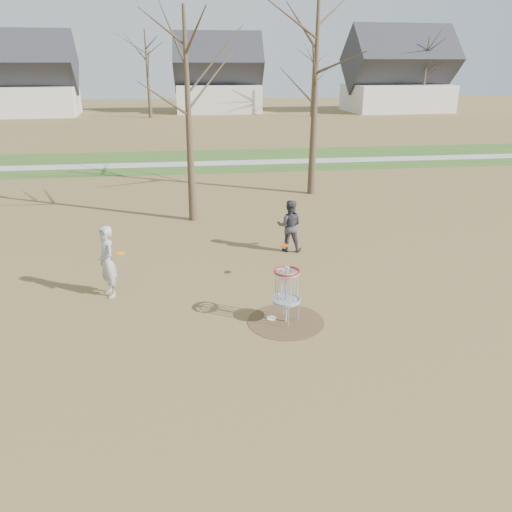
{
  "coord_description": "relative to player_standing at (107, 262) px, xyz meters",
  "views": [
    {
      "loc": [
        -2.07,
        -10.14,
        5.65
      ],
      "look_at": [
        -0.5,
        1.5,
        1.1
      ],
      "focal_mm": 35.0,
      "sensor_mm": 36.0,
      "label": 1
    }
  ],
  "objects": [
    {
      "name": "disc_grounded",
      "position": [
        3.93,
        -1.85,
        -0.92
      ],
      "size": [
        0.22,
        0.22,
        0.02
      ],
      "primitive_type": "cylinder",
      "color": "white",
      "rests_on": "dirt_circle"
    },
    {
      "name": "discs_in_play",
      "position": [
        2.6,
        0.11,
        0.17
      ],
      "size": [
        4.49,
        0.63,
        0.19
      ],
      "color": "#E5490C",
      "rests_on": "ground"
    },
    {
      "name": "player_standing",
      "position": [
        0.0,
        0.0,
        0.0
      ],
      "size": [
        0.7,
        0.81,
        1.87
      ],
      "primitive_type": "imported",
      "rotation": [
        0.0,
        0.0,
        -1.12
      ],
      "color": "#A5A5A5",
      "rests_on": "ground"
    },
    {
      "name": "dirt_circle",
      "position": [
        4.25,
        -2.02,
        -0.93
      ],
      "size": [
        1.8,
        1.8,
        0.01
      ],
      "primitive_type": "cylinder",
      "color": "#47331E",
      "rests_on": "ground"
    },
    {
      "name": "footpath",
      "position": [
        4.25,
        17.98,
        -0.92
      ],
      "size": [
        160.0,
        1.5,
        0.01
      ],
      "primitive_type": "cube",
      "color": "#9E9E99",
      "rests_on": "green_band"
    },
    {
      "name": "green_band",
      "position": [
        4.25,
        18.98,
        -0.93
      ],
      "size": [
        160.0,
        8.0,
        0.01
      ],
      "primitive_type": "cube",
      "color": "#2D5119",
      "rests_on": "ground"
    },
    {
      "name": "player_throwing",
      "position": [
        5.25,
        2.65,
        -0.1
      ],
      "size": [
        0.94,
        0.81,
        1.67
      ],
      "primitive_type": "imported",
      "rotation": [
        0.0,
        0.0,
        2.9
      ],
      "color": "#3A383E",
      "rests_on": "ground"
    },
    {
      "name": "disc_golf_basket",
      "position": [
        4.25,
        -2.02,
        -0.02
      ],
      "size": [
        0.64,
        0.64,
        1.35
      ],
      "color": "#9EA3AD",
      "rests_on": "ground"
    },
    {
      "name": "bare_trees",
      "position": [
        6.03,
        33.77,
        4.41
      ],
      "size": [
        52.62,
        44.98,
        9.0
      ],
      "color": "#382B1E",
      "rests_on": "ground"
    },
    {
      "name": "houses_row",
      "position": [
        8.57,
        50.54,
        2.59
      ],
      "size": [
        56.51,
        10.01,
        7.26
      ],
      "color": "silver",
      "rests_on": "ground"
    },
    {
      "name": "ground",
      "position": [
        4.25,
        -2.02,
        -0.94
      ],
      "size": [
        160.0,
        160.0,
        0.0
      ],
      "primitive_type": "plane",
      "color": "brown",
      "rests_on": "ground"
    }
  ]
}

